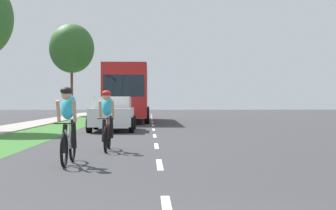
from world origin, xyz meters
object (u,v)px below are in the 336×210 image
Objects in this scene: cyclist_lead at (68,125)px; cyclist_trailing at (107,120)px; street_tree_far at (72,48)px; bus_red at (128,92)px; sedan_white at (113,114)px.

cyclist_trailing is at bearing 79.00° from cyclist_lead.
street_tree_far is at bearing 98.66° from cyclist_lead.
bus_red is 1.35× the size of street_tree_far.
cyclist_lead is at bearing -90.14° from sedan_white.
sedan_white is at bearing 93.28° from cyclist_trailing.
cyclist_lead and cyclist_trailing have the same top height.
street_tree_far is at bearing 112.80° from bus_red.
cyclist_lead is 12.01m from sedan_white.
bus_red reaches higher than sedan_white.
cyclist_trailing is 34.73m from street_tree_far.
cyclist_trailing is 19.86m from bus_red.
bus_red is (0.24, 10.67, 1.21)m from sedan_white.
street_tree_far reaches higher than cyclist_trailing.
cyclist_lead reaches higher than sedan_white.
street_tree_far is at bearing 100.29° from cyclist_trailing.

